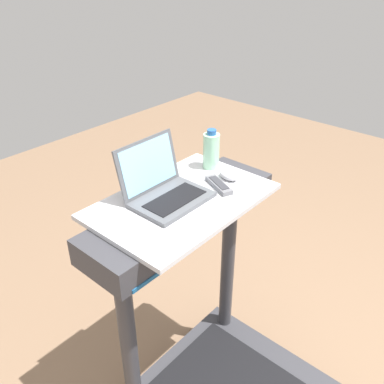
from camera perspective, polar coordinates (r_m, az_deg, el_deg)
desk_board at (r=1.65m, az=-1.31°, el=-1.22°), size 0.72×0.47×0.02m
laptop at (r=1.63m, az=-3.85°, el=0.54°), size 0.30×0.26×0.22m
computer_mouse at (r=1.79m, az=5.05°, el=2.33°), size 0.08×0.11×0.03m
water_bottle at (r=1.85m, az=2.67°, el=5.76°), size 0.07×0.07×0.18m
tv_remote at (r=1.72m, az=3.71°, el=0.98°), size 0.11×0.17×0.02m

